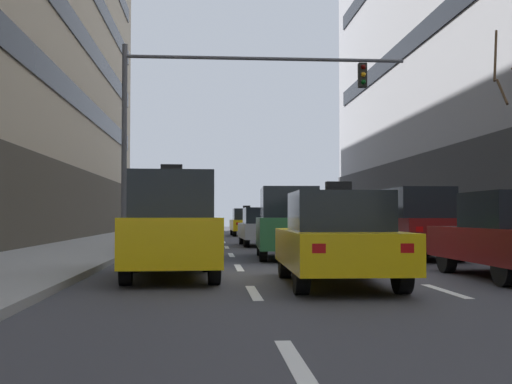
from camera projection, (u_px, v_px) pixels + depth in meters
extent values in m
plane|color=#38383D|center=(319.00, 275.00, 13.48)|extent=(120.00, 120.00, 0.00)
cube|color=silver|center=(296.00, 364.00, 5.40)|extent=(0.16, 2.00, 0.01)
cube|color=silver|center=(254.00, 293.00, 10.38)|extent=(0.16, 2.00, 0.01)
cube|color=silver|center=(239.00, 268.00, 15.36)|extent=(0.16, 2.00, 0.01)
cube|color=silver|center=(231.00, 255.00, 20.34)|extent=(0.16, 2.00, 0.01)
cube|color=silver|center=(227.00, 247.00, 25.33)|extent=(0.16, 2.00, 0.01)
cube|color=silver|center=(224.00, 242.00, 30.31)|extent=(0.16, 2.00, 0.01)
cube|color=silver|center=(221.00, 238.00, 35.29)|extent=(0.16, 2.00, 0.01)
cube|color=silver|center=(220.00, 236.00, 40.28)|extent=(0.16, 2.00, 0.01)
cube|color=silver|center=(218.00, 233.00, 45.26)|extent=(0.16, 2.00, 0.01)
cube|color=silver|center=(445.00, 291.00, 10.61)|extent=(0.16, 2.00, 0.01)
cube|color=silver|center=(369.00, 267.00, 15.59)|extent=(0.16, 2.00, 0.01)
cube|color=silver|center=(330.00, 254.00, 20.58)|extent=(0.16, 2.00, 0.01)
cube|color=silver|center=(306.00, 247.00, 25.56)|extent=(0.16, 2.00, 0.01)
cube|color=silver|center=(290.00, 242.00, 30.54)|extent=(0.16, 2.00, 0.01)
cube|color=silver|center=(279.00, 238.00, 35.53)|extent=(0.16, 2.00, 0.01)
cube|color=silver|center=(270.00, 235.00, 40.51)|extent=(0.16, 2.00, 0.01)
cube|color=silver|center=(263.00, 233.00, 45.49)|extent=(0.16, 2.00, 0.01)
cylinder|color=black|center=(135.00, 258.00, 14.05)|extent=(0.24, 0.65, 0.64)
cylinder|color=black|center=(208.00, 257.00, 14.24)|extent=(0.24, 0.65, 0.64)
cylinder|color=black|center=(126.00, 267.00, 11.44)|extent=(0.24, 0.65, 0.64)
cylinder|color=black|center=(214.00, 267.00, 11.63)|extent=(0.24, 0.65, 0.64)
cube|color=yellow|center=(171.00, 240.00, 12.86)|extent=(1.99, 4.37, 0.88)
cube|color=black|center=(171.00, 195.00, 12.89)|extent=(1.67, 2.60, 0.88)
cube|color=white|center=(145.00, 230.00, 14.88)|extent=(0.20, 0.09, 0.14)
cube|color=red|center=(132.00, 235.00, 10.70)|extent=(0.20, 0.09, 0.14)
cube|color=white|center=(199.00, 230.00, 15.03)|extent=(0.20, 0.09, 0.14)
cube|color=red|center=(208.00, 235.00, 10.85)|extent=(0.20, 0.09, 0.14)
cube|color=black|center=(172.00, 169.00, 12.91)|extent=(0.44, 0.21, 0.18)
cylinder|color=black|center=(242.00, 237.00, 27.81)|extent=(0.22, 0.63, 0.63)
cylinder|color=black|center=(277.00, 237.00, 27.95)|extent=(0.22, 0.63, 0.63)
cylinder|color=black|center=(246.00, 239.00, 25.26)|extent=(0.22, 0.63, 0.63)
cylinder|color=black|center=(285.00, 239.00, 25.40)|extent=(0.22, 0.63, 0.63)
cube|color=#B7BABF|center=(262.00, 231.00, 26.62)|extent=(1.83, 4.21, 0.61)
cube|color=black|center=(263.00, 216.00, 26.45)|extent=(1.55, 1.83, 0.64)
cube|color=white|center=(244.00, 227.00, 28.60)|extent=(0.19, 0.08, 0.13)
cube|color=red|center=(252.00, 229.00, 24.53)|extent=(0.19, 0.08, 0.13)
cube|color=white|center=(271.00, 227.00, 28.71)|extent=(0.19, 0.08, 0.13)
cube|color=red|center=(284.00, 229.00, 24.64)|extent=(0.19, 0.08, 0.13)
cylinder|color=black|center=(260.00, 245.00, 20.01)|extent=(0.24, 0.64, 0.63)
cylinder|color=black|center=(310.00, 245.00, 20.05)|extent=(0.24, 0.64, 0.63)
cylinder|color=black|center=(263.00, 250.00, 17.43)|extent=(0.24, 0.64, 0.63)
cylinder|color=black|center=(320.00, 250.00, 17.46)|extent=(0.24, 0.64, 0.63)
cube|color=#1E512D|center=(288.00, 233.00, 18.75)|extent=(1.97, 4.30, 0.86)
cube|color=black|center=(288.00, 203.00, 18.79)|extent=(1.65, 2.57, 0.86)
cube|color=white|center=(264.00, 226.00, 20.81)|extent=(0.20, 0.09, 0.13)
cube|color=red|center=(270.00, 229.00, 16.68)|extent=(0.20, 0.09, 0.13)
cube|color=white|center=(303.00, 226.00, 20.84)|extent=(0.20, 0.09, 0.13)
cube|color=red|center=(318.00, 229.00, 16.71)|extent=(0.20, 0.09, 0.13)
cylinder|color=black|center=(285.00, 261.00, 12.86)|extent=(0.24, 0.67, 0.66)
cylinder|color=black|center=(365.00, 261.00, 12.94)|extent=(0.24, 0.67, 0.66)
cylinder|color=black|center=(301.00, 273.00, 10.16)|extent=(0.24, 0.67, 0.66)
cylinder|color=black|center=(402.00, 273.00, 10.24)|extent=(0.24, 0.67, 0.66)
cube|color=yellow|center=(337.00, 248.00, 11.56)|extent=(1.95, 4.45, 0.64)
cube|color=black|center=(339.00, 211.00, 11.38)|extent=(1.65, 1.94, 0.68)
cube|color=white|center=(289.00, 238.00, 13.69)|extent=(0.20, 0.08, 0.14)
cube|color=red|center=(319.00, 248.00, 9.37)|extent=(0.20, 0.08, 0.14)
cube|color=white|center=(349.00, 238.00, 13.75)|extent=(0.20, 0.08, 0.14)
cube|color=red|center=(407.00, 248.00, 9.44)|extent=(0.20, 0.08, 0.14)
cube|color=black|center=(338.00, 187.00, 11.40)|extent=(0.45, 0.21, 0.18)
cylinder|color=black|center=(232.00, 230.00, 41.20)|extent=(0.23, 0.67, 0.67)
cylinder|color=black|center=(257.00, 230.00, 41.35)|extent=(0.23, 0.67, 0.67)
cylinder|color=black|center=(234.00, 231.00, 38.48)|extent=(0.23, 0.67, 0.67)
cylinder|color=black|center=(262.00, 231.00, 38.62)|extent=(0.23, 0.67, 0.67)
cube|color=yellow|center=(246.00, 225.00, 39.92)|extent=(1.93, 4.49, 0.65)
cube|color=black|center=(247.00, 214.00, 39.75)|extent=(1.65, 1.95, 0.69)
cube|color=white|center=(234.00, 223.00, 42.05)|extent=(0.20, 0.08, 0.14)
cube|color=red|center=(238.00, 224.00, 37.69)|extent=(0.20, 0.08, 0.14)
cube|color=white|center=(254.00, 223.00, 42.17)|extent=(0.20, 0.08, 0.14)
cube|color=red|center=(260.00, 224.00, 37.81)|extent=(0.20, 0.08, 0.14)
cube|color=black|center=(247.00, 207.00, 39.76)|extent=(0.45, 0.21, 0.18)
cylinder|color=black|center=(154.00, 244.00, 20.84)|extent=(0.22, 0.63, 0.63)
cylinder|color=black|center=(202.00, 244.00, 20.96)|extent=(0.22, 0.63, 0.63)
cylinder|color=black|center=(148.00, 248.00, 18.27)|extent=(0.22, 0.63, 0.63)
cylinder|color=black|center=(202.00, 248.00, 18.40)|extent=(0.22, 0.63, 0.63)
cube|color=#1E512D|center=(177.00, 236.00, 19.63)|extent=(1.79, 4.21, 0.61)
cube|color=black|center=(176.00, 215.00, 19.46)|extent=(1.54, 1.82, 0.65)
cube|color=white|center=(161.00, 231.00, 21.63)|extent=(0.19, 0.08, 0.13)
cube|color=red|center=(151.00, 235.00, 17.54)|extent=(0.19, 0.08, 0.13)
cube|color=white|center=(197.00, 231.00, 21.73)|extent=(0.19, 0.08, 0.13)
cube|color=red|center=(196.00, 234.00, 17.64)|extent=(0.19, 0.08, 0.13)
cylinder|color=black|center=(171.00, 239.00, 26.24)|extent=(0.21, 0.62, 0.62)
cylinder|color=black|center=(208.00, 238.00, 26.34)|extent=(0.21, 0.62, 0.62)
cylinder|color=black|center=(166.00, 241.00, 23.70)|extent=(0.21, 0.62, 0.62)
cylinder|color=black|center=(207.00, 241.00, 23.80)|extent=(0.21, 0.62, 0.62)
cube|color=yellow|center=(188.00, 229.00, 25.04)|extent=(1.77, 4.16, 0.85)
cube|color=black|center=(188.00, 207.00, 25.07)|extent=(1.53, 2.46, 0.85)
cube|color=white|center=(175.00, 224.00, 27.03)|extent=(0.19, 0.08, 0.13)
cube|color=red|center=(169.00, 226.00, 22.97)|extent=(0.19, 0.08, 0.13)
cube|color=white|center=(205.00, 224.00, 27.11)|extent=(0.19, 0.08, 0.13)
cube|color=red|center=(203.00, 226.00, 23.05)|extent=(0.19, 0.08, 0.13)
cube|color=black|center=(188.00, 193.00, 25.09)|extent=(0.42, 0.19, 0.17)
cylinder|color=black|center=(447.00, 257.00, 14.03)|extent=(0.23, 0.68, 0.68)
cylinder|color=black|center=(505.00, 267.00, 11.25)|extent=(0.23, 0.68, 0.68)
cube|color=white|center=(440.00, 235.00, 14.89)|extent=(0.21, 0.08, 0.14)
cube|color=white|center=(496.00, 235.00, 14.98)|extent=(0.21, 0.08, 0.14)
cylinder|color=black|center=(379.00, 246.00, 19.81)|extent=(0.21, 0.63, 0.63)
cylinder|color=black|center=(427.00, 246.00, 19.93)|extent=(0.21, 0.63, 0.63)
cylinder|color=black|center=(404.00, 250.00, 17.25)|extent=(0.21, 0.63, 0.63)
cylinder|color=black|center=(460.00, 250.00, 17.37)|extent=(0.21, 0.63, 0.63)
cube|color=maroon|center=(416.00, 233.00, 18.61)|extent=(1.77, 4.19, 0.86)
cube|color=black|center=(416.00, 203.00, 18.64)|extent=(1.53, 2.48, 0.86)
cube|color=white|center=(377.00, 226.00, 20.61)|extent=(0.19, 0.08, 0.13)
cube|color=red|center=(419.00, 229.00, 16.52)|extent=(0.19, 0.08, 0.13)
cube|color=white|center=(414.00, 226.00, 20.71)|extent=(0.19, 0.08, 0.13)
cube|color=red|center=(466.00, 229.00, 16.62)|extent=(0.19, 0.08, 0.13)
cylinder|color=black|center=(335.00, 238.00, 26.73)|extent=(0.22, 0.63, 0.62)
cylinder|color=black|center=(372.00, 238.00, 26.81)|extent=(0.22, 0.63, 0.62)
cylinder|color=black|center=(347.00, 240.00, 24.19)|extent=(0.22, 0.63, 0.62)
cylinder|color=black|center=(387.00, 240.00, 24.27)|extent=(0.22, 0.63, 0.62)
cube|color=black|center=(360.00, 231.00, 25.51)|extent=(1.83, 4.19, 0.60)
cube|color=black|center=(361.00, 216.00, 25.35)|extent=(1.55, 1.83, 0.64)
cube|color=white|center=(336.00, 228.00, 27.52)|extent=(0.19, 0.08, 0.13)
cube|color=red|center=(355.00, 230.00, 23.45)|extent=(0.19, 0.08, 0.13)
cube|color=white|center=(364.00, 228.00, 27.58)|extent=(0.19, 0.08, 0.13)
cube|color=red|center=(389.00, 230.00, 23.51)|extent=(0.19, 0.08, 0.13)
cylinder|color=#4C4C51|center=(124.00, 146.00, 21.77)|extent=(0.18, 0.18, 6.88)
cylinder|color=#4C4C51|center=(266.00, 59.00, 22.24)|extent=(9.57, 0.12, 0.12)
cube|color=black|center=(362.00, 75.00, 22.47)|extent=(0.28, 0.24, 0.84)
sphere|color=#4B0704|center=(363.00, 67.00, 22.34)|extent=(0.17, 0.17, 0.17)
sphere|color=orange|center=(363.00, 74.00, 22.33)|extent=(0.17, 0.17, 0.17)
sphere|color=#073E10|center=(363.00, 82.00, 22.32)|extent=(0.17, 0.17, 0.17)
cylinder|color=#42301E|center=(495.00, 55.00, 18.21)|extent=(0.67, 1.20, 1.75)
cylinder|color=#42301E|center=(502.00, 92.00, 17.96)|extent=(0.24, 1.02, 0.91)
cylinder|color=brown|center=(414.00, 230.00, 29.07)|extent=(0.13, 0.13, 0.88)
cylinder|color=brown|center=(411.00, 230.00, 28.98)|extent=(0.13, 0.13, 0.88)
cube|color=black|center=(412.00, 213.00, 29.05)|extent=(0.39, 0.33, 0.62)
sphere|color=#D8AD84|center=(412.00, 204.00, 29.06)|extent=(0.23, 0.23, 0.23)
cylinder|color=black|center=(416.00, 213.00, 29.16)|extent=(0.09, 0.09, 0.56)
cylinder|color=black|center=(409.00, 213.00, 28.94)|extent=(0.09, 0.09, 0.56)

